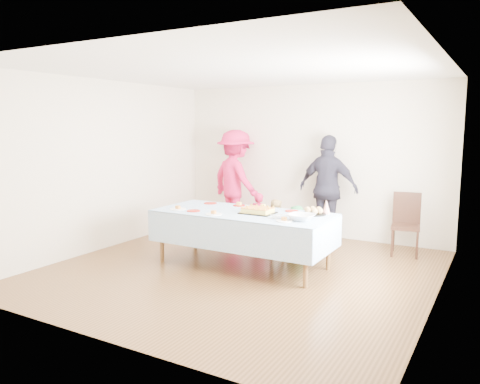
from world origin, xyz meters
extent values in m
plane|color=#492F15|center=(0.00, 0.00, 0.00)|extent=(5.00, 5.00, 0.00)
cube|color=beige|center=(0.00, 2.50, 1.35)|extent=(5.00, 0.04, 2.70)
cube|color=beige|center=(0.00, -2.50, 1.35)|extent=(5.00, 0.04, 2.70)
cube|color=beige|center=(-2.50, 0.00, 1.35)|extent=(0.04, 5.00, 2.70)
cube|color=beige|center=(2.50, 0.00, 1.35)|extent=(0.04, 5.00, 2.70)
cube|color=white|center=(0.00, 0.00, 2.70)|extent=(5.00, 5.00, 0.04)
cube|color=#472B16|center=(2.47, 0.20, 1.50)|extent=(0.03, 1.75, 1.35)
cylinder|color=brown|center=(-1.19, -0.23, 0.36)|extent=(0.06, 0.06, 0.73)
cylinder|color=brown|center=(1.05, -0.23, 0.36)|extent=(0.06, 0.06, 0.73)
cylinder|color=brown|center=(-1.19, 0.61, 0.36)|extent=(0.06, 0.06, 0.73)
cylinder|color=brown|center=(1.05, 0.61, 0.36)|extent=(0.06, 0.06, 0.73)
cube|color=brown|center=(-0.07, 0.19, 0.75)|extent=(2.40, 1.00, 0.04)
cube|color=white|center=(-0.07, 0.19, 0.78)|extent=(2.50, 1.10, 0.01)
cube|color=black|center=(0.17, 0.20, 0.79)|extent=(0.45, 0.35, 0.01)
cube|color=#F9E25E|center=(0.17, 0.20, 0.82)|extent=(0.38, 0.29, 0.06)
cube|color=#AE6428|center=(0.17, 0.20, 0.85)|extent=(0.38, 0.29, 0.01)
cylinder|color=black|center=(0.86, 0.50, 0.79)|extent=(0.34, 0.34, 0.02)
sphere|color=tan|center=(0.95, 0.50, 0.84)|extent=(0.08, 0.08, 0.08)
sphere|color=tan|center=(0.91, 0.57, 0.84)|extent=(0.08, 0.08, 0.08)
sphere|color=tan|center=(0.82, 0.57, 0.84)|extent=(0.08, 0.08, 0.08)
sphere|color=tan|center=(0.77, 0.50, 0.84)|extent=(0.08, 0.08, 0.08)
sphere|color=tan|center=(0.82, 0.42, 0.84)|extent=(0.08, 0.08, 0.08)
sphere|color=tan|center=(0.91, 0.42, 0.84)|extent=(0.08, 0.08, 0.08)
sphere|color=tan|center=(0.86, 0.50, 0.84)|extent=(0.08, 0.08, 0.08)
imported|color=silver|center=(0.87, 0.04, 0.82)|extent=(0.34, 0.34, 0.08)
cone|color=silver|center=(0.99, 0.65, 0.87)|extent=(0.11, 0.11, 0.19)
cylinder|color=#B6150D|center=(-0.85, 0.55, 0.79)|extent=(0.20, 0.20, 0.01)
cylinder|color=#B6150D|center=(-0.36, 0.59, 0.79)|extent=(0.18, 0.18, 0.01)
cylinder|color=#B6150D|center=(0.04, 0.61, 0.79)|extent=(0.17, 0.17, 0.01)
cylinder|color=#B6150D|center=(0.51, 0.57, 0.79)|extent=(0.19, 0.19, 0.01)
cylinder|color=#B6150D|center=(-0.70, -0.11, 0.79)|extent=(0.19, 0.19, 0.01)
cylinder|color=white|center=(-0.98, -0.11, 0.79)|extent=(0.23, 0.23, 0.01)
cylinder|color=white|center=(-0.32, -0.18, 0.79)|extent=(0.23, 0.23, 0.01)
cylinder|color=white|center=(0.71, -0.12, 0.79)|extent=(0.21, 0.21, 0.01)
cylinder|color=black|center=(1.68, 1.70, 0.21)|extent=(0.04, 0.04, 0.42)
cylinder|color=black|center=(2.03, 1.75, 0.21)|extent=(0.04, 0.04, 0.42)
cylinder|color=black|center=(1.63, 2.05, 0.21)|extent=(0.04, 0.04, 0.42)
cylinder|color=black|center=(1.98, 2.10, 0.21)|extent=(0.04, 0.04, 0.42)
cube|color=black|center=(1.83, 1.90, 0.44)|extent=(0.47, 0.47, 0.05)
cube|color=black|center=(1.80, 2.09, 0.71)|extent=(0.42, 0.10, 0.49)
imported|color=#B3163F|center=(-0.46, 1.43, 0.43)|extent=(0.35, 0.27, 0.87)
imported|color=#287A3E|center=(0.42, 0.96, 0.40)|extent=(0.45, 0.35, 0.80)
imported|color=tan|center=(0.09, 0.90, 0.44)|extent=(0.52, 0.47, 0.87)
imported|color=#D71A54|center=(-1.36, 2.20, 0.95)|extent=(1.41, 1.13, 1.90)
imported|color=#2E2C3C|center=(0.48, 2.20, 0.91)|extent=(1.11, 0.56, 1.83)
camera|label=1|loc=(3.10, -5.43, 1.98)|focal=35.00mm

